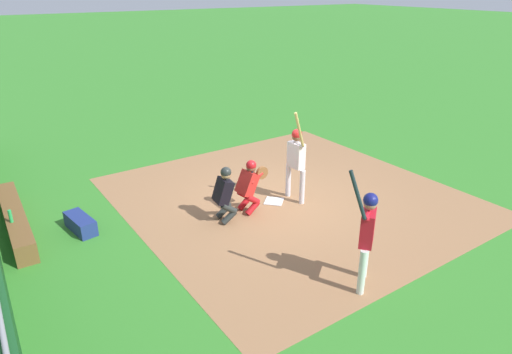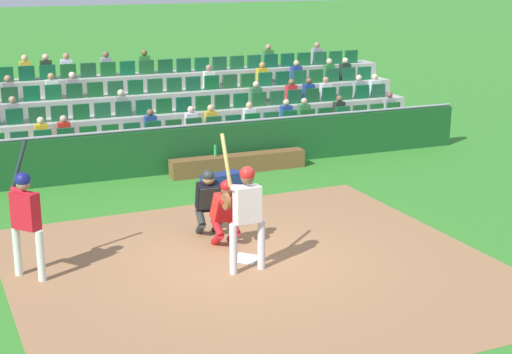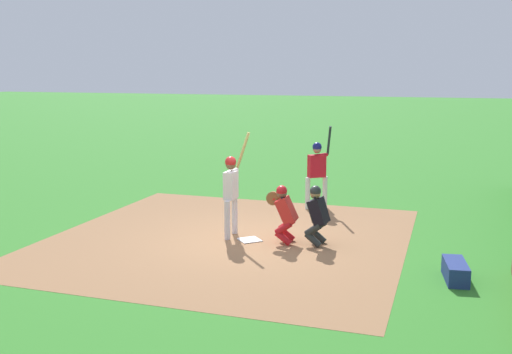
# 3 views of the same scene
# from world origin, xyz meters

# --- Properties ---
(ground_plane) EXTENTS (160.00, 160.00, 0.00)m
(ground_plane) POSITION_xyz_m (0.00, 0.00, 0.00)
(ground_plane) COLOR #337F29
(infield_dirt_patch) EXTENTS (8.26, 7.96, 0.01)m
(infield_dirt_patch) POSITION_xyz_m (0.00, 0.50, 0.00)
(infield_dirt_patch) COLOR #996C47
(infield_dirt_patch) RESTS_ON ground_plane
(home_plate_marker) EXTENTS (0.62, 0.62, 0.02)m
(home_plate_marker) POSITION_xyz_m (0.00, 0.00, 0.02)
(home_plate_marker) COLOR white
(home_plate_marker) RESTS_ON infield_dirt_patch
(batter_at_plate) EXTENTS (0.68, 0.47, 2.34)m
(batter_at_plate) POSITION_xyz_m (0.18, 0.50, 1.14)
(batter_at_plate) COLOR silver
(batter_at_plate) RESTS_ON ground_plane
(catcher_crouching) EXTENTS (0.49, 0.73, 1.28)m
(catcher_crouching) POSITION_xyz_m (0.09, -0.76, 0.72)
(catcher_crouching) COLOR red
(catcher_crouching) RESTS_ON ground_plane
(home_plate_umpire) EXTENTS (0.49, 0.49, 1.31)m
(home_plate_umpire) POSITION_xyz_m (0.18, -1.47, 0.71)
(home_plate_umpire) COLOR #272B2A
(home_plate_umpire) RESTS_ON ground_plane
(equipment_duffel_bag) EXTENTS (0.99, 0.52, 0.34)m
(equipment_duffel_bag) POSITION_xyz_m (-1.11, -4.33, 0.17)
(equipment_duffel_bag) COLOR navy
(equipment_duffel_bag) RESTS_ON ground_plane
(on_deck_batter) EXTENTS (0.51, 0.71, 2.26)m
(on_deck_batter) POSITION_xyz_m (3.58, -0.60, 1.13)
(on_deck_batter) COLOR silver
(on_deck_batter) RESTS_ON ground_plane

